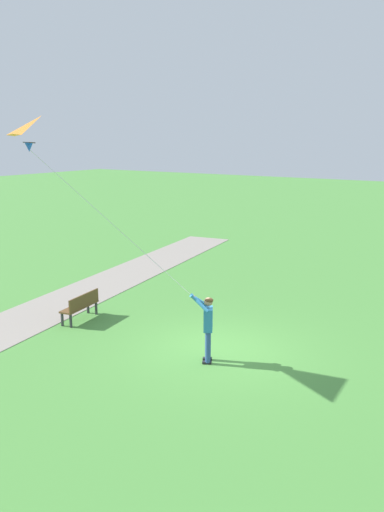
{
  "coord_description": "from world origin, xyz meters",
  "views": [
    {
      "loc": [
        -6.77,
        11.62,
        5.67
      ],
      "look_at": [
        -0.09,
        1.39,
        2.91
      ],
      "focal_mm": 37.04,
      "sensor_mm": 36.0,
      "label": 1
    }
  ],
  "objects": [
    {
      "name": "ground_plane",
      "position": [
        0.0,
        0.0,
        0.0
      ],
      "size": [
        120.0,
        120.0,
        0.0
      ],
      "primitive_type": "plane",
      "color": "#4C8E3D"
    },
    {
      "name": "walkway_path",
      "position": [
        6.24,
        2.0,
        0.01
      ],
      "size": [
        7.19,
        32.0,
        0.02
      ],
      "primitive_type": "cube",
      "rotation": [
        0.0,
        0.0,
        0.15
      ],
      "color": "gray",
      "rests_on": "ground"
    },
    {
      "name": "person_kite_flyer",
      "position": [
        -0.16,
        0.78,
        1.05
      ],
      "size": [
        0.62,
        0.52,
        1.83
      ],
      "color": "#232328",
      "rests_on": "ground"
    },
    {
      "name": "flying_kite",
      "position": [
        3.44,
        2.64,
        5.69
      ],
      "size": [
        4.13,
        2.34,
        4.27
      ],
      "color": "orange"
    },
    {
      "name": "park_bench_near_walkway",
      "position": [
        4.81,
        0.27,
        0.51
      ],
      "size": [
        0.66,
        1.55,
        0.88
      ],
      "color": "brown",
      "rests_on": "ground"
    }
  ]
}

